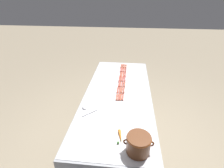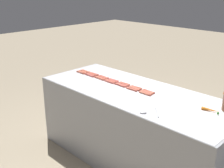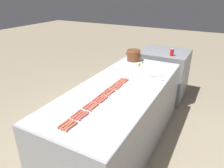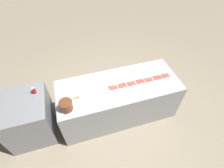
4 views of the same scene
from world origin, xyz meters
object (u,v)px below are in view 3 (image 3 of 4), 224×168
object	(u,v)px
back_cabinet	(163,74)
hot_dog_5	(113,85)
hot_dog_8	(78,115)
soda_can	(172,52)
hot_dog_4	(105,91)
hot_dog_26	(119,87)
hot_dog_7	(66,124)
hot_dog_11	(108,91)
hot_dog_1	(76,113)
hot_dog_3	(97,98)
hot_dog_13	(122,81)
hot_dog_23	(94,107)
hot_dog_2	(87,105)
hot_dog_17	(102,99)
hot_dog_12	(115,86)
hot_dog_6	(120,80)
hot_dog_27	(126,81)
hot_dog_16	(92,106)
hot_dog_25	(112,93)
hot_dog_18	(110,92)
hot_dog_20	(124,81)
hot_dog_10	(99,98)
hot_dog_19	(117,86)
hot_dog_9	(90,105)
hot_dog_0	(64,123)
hot_dog_24	(104,99)
serving_spoon	(160,78)
carrot	(140,64)
hot_dog_15	(81,115)
hot_dog_21	(71,126)
hot_dog_14	(69,125)
bean_pot	(134,55)
hot_dog_22	(84,116)

from	to	relation	value
back_cabinet	hot_dog_5	xyz separation A→B (m)	(-0.15, -1.84, 0.46)
hot_dog_8	soda_can	bearing A→B (deg)	82.61
hot_dog_4	hot_dog_26	world-z (taller)	same
hot_dog_7	hot_dog_11	distance (m)	0.74
hot_dog_1	hot_dog_3	distance (m)	0.37
hot_dog_13	hot_dog_23	xyz separation A→B (m)	(0.05, -0.74, 0.00)
hot_dog_2	hot_dog_17	world-z (taller)	same
hot_dog_3	hot_dog_12	world-z (taller)	same
hot_dog_6	hot_dog_27	bearing A→B (deg)	4.76
hot_dog_11	hot_dog_16	size ratio (longest dim) A/B	1.00
hot_dog_8	soda_can	xyz separation A→B (m)	(0.30, 2.33, 0.07)
hot_dog_23	hot_dog_25	bearing A→B (deg)	89.85
hot_dog_18	hot_dog_20	world-z (taller)	same
hot_dog_10	hot_dog_26	size ratio (longest dim) A/B	1.00
hot_dog_17	hot_dog_19	xyz separation A→B (m)	(-0.00, 0.38, 0.00)
hot_dog_2	hot_dog_9	bearing A→B (deg)	7.27
hot_dog_19	hot_dog_0	bearing A→B (deg)	-93.56
hot_dog_4	hot_dog_24	bearing A→B (deg)	-64.08
serving_spoon	carrot	bearing A→B (deg)	137.66
hot_dog_3	carrot	xyz separation A→B (m)	(-0.01, 1.30, 0.00)
back_cabinet	hot_dog_16	world-z (taller)	same
hot_dog_15	serving_spoon	distance (m)	1.31
hot_dog_7	hot_dog_16	world-z (taller)	same
hot_dog_6	hot_dog_17	size ratio (longest dim) A/B	1.00
hot_dog_2	hot_dog_21	world-z (taller)	same
soda_can	hot_dog_19	bearing A→B (deg)	-99.81
hot_dog_4	hot_dog_13	size ratio (longest dim) A/B	1.00
hot_dog_7	hot_dog_11	size ratio (longest dim) A/B	1.00
hot_dog_8	hot_dog_26	size ratio (longest dim) A/B	1.00
hot_dog_12	hot_dog_19	bearing A→B (deg)	10.34
hot_dog_7	hot_dog_20	distance (m)	1.11
hot_dog_25	soda_can	xyz separation A→B (m)	(0.24, 1.78, 0.07)
hot_dog_1	hot_dog_5	world-z (taller)	same
hot_dog_16	hot_dog_23	xyz separation A→B (m)	(0.03, -0.01, 0.00)
hot_dog_14	hot_dog_25	size ratio (longest dim) A/B	1.00
hot_dog_21	hot_dog_23	xyz separation A→B (m)	(-0.00, 0.37, 0.00)
carrot	serving_spoon	bearing A→B (deg)	-42.34
hot_dog_20	soda_can	world-z (taller)	soda_can
hot_dog_23	bean_pot	world-z (taller)	bean_pot
hot_dog_13	bean_pot	distance (m)	0.92
hot_dog_6	hot_dog_10	distance (m)	0.55
hot_dog_9	hot_dog_18	world-z (taller)	same
hot_dog_17	hot_dog_19	bearing A→B (deg)	90.44
hot_dog_15	hot_dog_1	bearing A→B (deg)	-179.97
hot_dog_6	hot_dog_10	size ratio (longest dim) A/B	1.00
hot_dog_2	hot_dog_8	size ratio (longest dim) A/B	1.00
hot_dog_0	hot_dog_6	bearing A→B (deg)	89.83
hot_dog_20	carrot	size ratio (longest dim) A/B	0.92
hot_dog_22	serving_spoon	size ratio (longest dim) A/B	0.75
hot_dog_14	hot_dog_27	distance (m)	1.11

